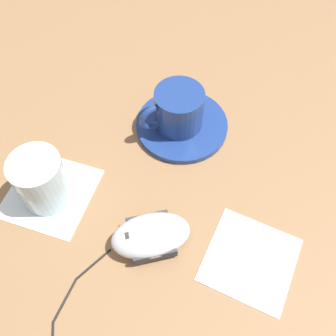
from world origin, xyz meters
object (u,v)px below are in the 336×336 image
coffee_cup (178,109)px  computer_mouse (151,235)px  saucer (182,125)px  drinking_glass (41,180)px

coffee_cup → computer_mouse: bearing=120.2°
saucer → coffee_cup: bearing=39.4°
computer_mouse → drinking_glass: (0.16, 0.05, 0.02)m
computer_mouse → saucer: bearing=-62.0°
saucer → drinking_glass: 0.24m
coffee_cup → computer_mouse: (-0.10, 0.18, -0.02)m
computer_mouse → coffee_cup: bearing=-59.8°
coffee_cup → drinking_glass: 0.23m
saucer → coffee_cup: 0.04m
saucer → drinking_glass: bearing=73.9°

